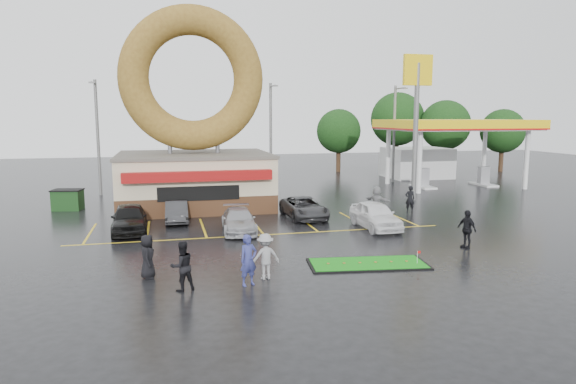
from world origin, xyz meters
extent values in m
plane|color=black|center=(0.00, 0.00, 0.00)|extent=(120.00, 120.00, 0.00)
cube|color=#472B19|center=(-3.00, 13.00, 0.60)|extent=(10.00, 8.00, 1.20)
cube|color=beige|center=(-3.00, 13.00, 2.35)|extent=(10.00, 8.00, 2.30)
cube|color=#59544C|center=(-3.00, 13.00, 3.60)|extent=(10.20, 8.20, 0.20)
cube|color=maroon|center=(-3.00, 8.70, 2.60)|extent=(9.00, 0.60, 0.60)
cylinder|color=slate|center=(-4.60, 13.00, 4.30)|extent=(0.30, 0.30, 1.20)
cylinder|color=slate|center=(-1.40, 13.00, 4.30)|extent=(0.30, 0.30, 1.20)
torus|color=brown|center=(-3.00, 13.00, 8.70)|extent=(9.60, 2.00, 9.60)
cylinder|color=silver|center=(15.00, 15.00, 2.50)|extent=(0.40, 0.40, 5.00)
cylinder|color=silver|center=(25.00, 15.00, 2.50)|extent=(0.40, 0.40, 5.00)
cylinder|color=silver|center=(15.00, 21.00, 2.50)|extent=(0.40, 0.40, 5.00)
cylinder|color=silver|center=(25.00, 21.00, 2.50)|extent=(0.40, 0.40, 5.00)
cube|color=silver|center=(20.00, 18.00, 5.25)|extent=(12.00, 8.00, 0.50)
cube|color=yellow|center=(20.00, 18.00, 5.55)|extent=(12.30, 8.30, 0.70)
cube|color=#99999E|center=(17.00, 18.00, 0.90)|extent=(0.90, 0.60, 1.60)
cube|color=#99999E|center=(23.00, 18.00, 0.90)|extent=(0.90, 0.60, 1.60)
cube|color=silver|center=(20.00, 25.00, 1.50)|extent=(6.00, 5.00, 3.00)
cylinder|color=slate|center=(13.00, 12.00, 5.00)|extent=(0.36, 0.36, 10.00)
cube|color=yellow|center=(13.00, 12.00, 9.50)|extent=(2.20, 0.30, 2.20)
cylinder|color=slate|center=(-10.00, 20.00, 4.50)|extent=(0.24, 0.24, 9.00)
cylinder|color=slate|center=(-10.00, 19.00, 8.70)|extent=(0.12, 2.00, 0.12)
cube|color=slate|center=(-10.00, 18.00, 8.65)|extent=(0.40, 0.18, 0.12)
cylinder|color=slate|center=(4.00, 21.00, 4.50)|extent=(0.24, 0.24, 9.00)
cylinder|color=slate|center=(4.00, 20.00, 8.70)|extent=(0.12, 2.00, 0.12)
cube|color=slate|center=(4.00, 19.00, 8.65)|extent=(0.40, 0.18, 0.12)
cylinder|color=slate|center=(16.00, 22.00, 4.50)|extent=(0.24, 0.24, 9.00)
cylinder|color=slate|center=(16.00, 21.00, 8.70)|extent=(0.12, 2.00, 0.12)
cube|color=slate|center=(16.00, 20.00, 8.65)|extent=(0.40, 0.18, 0.12)
cylinder|color=#332114|center=(26.00, 30.00, 1.44)|extent=(0.50, 0.50, 2.88)
sphere|color=black|center=(26.00, 30.00, 5.20)|extent=(5.60, 5.60, 5.60)
cylinder|color=#332114|center=(32.00, 28.00, 1.26)|extent=(0.50, 0.50, 2.52)
sphere|color=black|center=(32.00, 28.00, 4.55)|extent=(4.90, 4.90, 4.90)
cylinder|color=#332114|center=(22.00, 34.00, 1.62)|extent=(0.50, 0.50, 3.24)
sphere|color=black|center=(22.00, 34.00, 5.85)|extent=(6.30, 6.30, 6.30)
cylinder|color=#332114|center=(14.00, 32.00, 1.26)|extent=(0.50, 0.50, 2.52)
sphere|color=black|center=(14.00, 32.00, 4.55)|extent=(4.90, 4.90, 4.90)
imported|color=black|center=(-6.93, 5.67, 0.77)|extent=(1.99, 4.58, 1.54)
imported|color=#2B2B2D|center=(-4.39, 7.96, 0.61)|extent=(1.35, 3.71, 1.22)
imported|color=#A0A0A5|center=(-1.19, 4.47, 0.62)|extent=(2.03, 4.40, 1.24)
imported|color=#313134|center=(3.26, 7.30, 0.64)|extent=(2.33, 4.72, 1.29)
imported|color=white|center=(6.33, 3.50, 0.75)|extent=(1.78, 4.42, 1.51)
imported|color=navy|center=(-2.09, -4.45, 0.96)|extent=(0.82, 0.68, 1.91)
imported|color=black|center=(-4.49, -4.47, 0.90)|extent=(1.06, 0.94, 1.80)
imported|color=gray|center=(-1.34, -3.86, 0.89)|extent=(1.24, 0.84, 1.78)
imported|color=black|center=(-5.73, -2.73, 0.86)|extent=(0.59, 0.87, 1.72)
imported|color=black|center=(8.85, -1.47, 0.91)|extent=(0.70, 1.15, 1.83)
imported|color=gray|center=(7.80, 6.75, 0.95)|extent=(1.45, 1.77, 1.89)
imported|color=black|center=(10.47, 7.56, 0.87)|extent=(0.70, 0.53, 1.73)
cube|color=#173B16|center=(-11.36, 13.64, 0.65)|extent=(2.00, 1.53, 1.30)
cube|color=black|center=(3.23, -2.99, 0.03)|extent=(5.20, 2.75, 0.06)
cube|color=#178616|center=(3.23, -2.99, 0.06)|extent=(4.95, 2.50, 0.03)
cylinder|color=silver|center=(5.20, -3.59, 0.34)|extent=(0.02, 0.02, 0.56)
cube|color=red|center=(5.27, -3.59, 0.56)|extent=(0.14, 0.01, 0.10)
camera|label=1|loc=(-4.95, -22.60, 6.21)|focal=32.00mm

